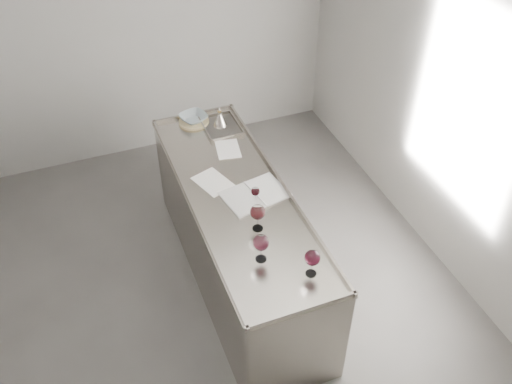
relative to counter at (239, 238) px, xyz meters
name	(u,v)px	position (x,y,z in m)	size (l,w,h in m)	color
room_shell	(180,188)	(-0.50, -0.30, 0.93)	(4.54, 5.04, 2.84)	#514E4C
counter	(239,238)	(0.00, 0.00, 0.00)	(0.77, 2.42, 0.97)	gray
wine_glass_left	(261,243)	(-0.08, -0.69, 0.62)	(0.11, 0.11, 0.22)	white
wine_glass_middle	(258,213)	(0.01, -0.40, 0.62)	(0.11, 0.11, 0.22)	white
wine_glass_right	(312,258)	(0.18, -0.93, 0.61)	(0.11, 0.11, 0.21)	white
wine_glass_small	(255,192)	(0.10, -0.12, 0.56)	(0.07, 0.07, 0.13)	white
notebook	(255,194)	(0.13, -0.05, 0.47)	(0.53, 0.42, 0.02)	silver
loose_paper_top	(213,182)	(-0.13, 0.21, 0.47)	(0.22, 0.31, 0.00)	white
loose_paper_under	(228,149)	(0.12, 0.58, 0.47)	(0.19, 0.27, 0.00)	white
trivet	(194,122)	(-0.03, 1.08, 0.48)	(0.27, 0.27, 0.02)	#D3BF88
ceramic_bowl	(194,118)	(-0.03, 1.08, 0.52)	(0.24, 0.24, 0.06)	#8E9EA5
wine_funnel	(220,120)	(0.18, 0.95, 0.53)	(0.13, 0.13, 0.19)	#B0A79D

